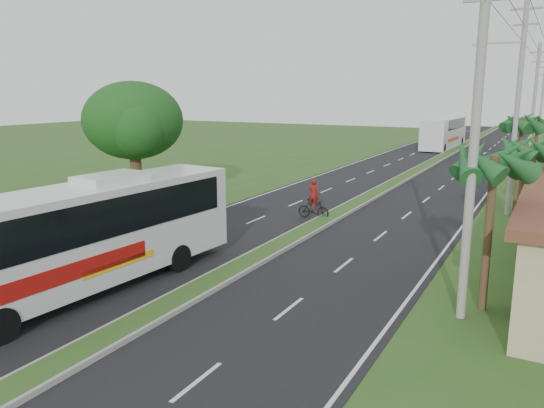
% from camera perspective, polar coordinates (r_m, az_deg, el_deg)
% --- Properties ---
extents(ground, '(180.00, 180.00, 0.00)m').
position_cam_1_polar(ground, '(19.20, -7.68, -9.20)').
color(ground, '#30531E').
rests_on(ground, ground).
extents(road_asphalt, '(14.00, 160.00, 0.02)m').
position_cam_1_polar(road_asphalt, '(36.68, 10.92, 0.96)').
color(road_asphalt, black).
rests_on(road_asphalt, ground).
extents(median_strip, '(1.20, 160.00, 0.18)m').
position_cam_1_polar(median_strip, '(36.66, 10.92, 1.10)').
color(median_strip, gray).
rests_on(median_strip, ground).
extents(lane_edge_left, '(0.12, 160.00, 0.01)m').
position_cam_1_polar(lane_edge_left, '(39.15, 1.53, 1.86)').
color(lane_edge_left, silver).
rests_on(lane_edge_left, ground).
extents(lane_edge_right, '(0.12, 160.00, 0.01)m').
position_cam_1_polar(lane_edge_right, '(35.32, 21.33, -0.09)').
color(lane_edge_right, silver).
rests_on(lane_edge_right, ground).
extents(palm_verge_a, '(2.40, 2.40, 5.45)m').
position_cam_1_polar(palm_verge_a, '(17.62, 22.80, 3.99)').
color(palm_verge_a, '#473321').
rests_on(palm_verge_a, ground).
extents(palm_verge_b, '(2.40, 2.40, 5.05)m').
position_cam_1_polar(palm_verge_b, '(26.57, 25.60, 5.33)').
color(palm_verge_b, '#473321').
rests_on(palm_verge_b, ground).
extents(palm_verge_c, '(2.40, 2.40, 5.85)m').
position_cam_1_polar(palm_verge_c, '(33.51, 25.36, 7.82)').
color(palm_verge_c, '#473321').
rests_on(palm_verge_c, ground).
extents(palm_verge_d, '(2.40, 2.40, 5.25)m').
position_cam_1_polar(palm_verge_d, '(42.50, 26.70, 7.58)').
color(palm_verge_d, '#473321').
rests_on(palm_verge_d, ground).
extents(shade_tree, '(6.30, 6.00, 7.54)m').
position_cam_1_polar(shade_tree, '(33.43, -14.80, 8.40)').
color(shade_tree, '#473321').
rests_on(shade_tree, ground).
extents(utility_pole_a, '(1.60, 0.28, 11.00)m').
position_cam_1_polar(utility_pole_a, '(16.60, 20.98, 6.94)').
color(utility_pole_a, gray).
rests_on(utility_pole_a, ground).
extents(utility_pole_b, '(3.20, 0.28, 12.00)m').
position_cam_1_polar(utility_pole_b, '(32.49, 24.85, 9.78)').
color(utility_pole_b, gray).
rests_on(utility_pole_b, ground).
extents(utility_pole_c, '(1.60, 0.28, 11.00)m').
position_cam_1_polar(utility_pole_c, '(52.47, 26.34, 9.46)').
color(utility_pole_c, gray).
rests_on(utility_pole_c, ground).
extents(utility_pole_d, '(1.60, 0.28, 10.50)m').
position_cam_1_polar(utility_pole_d, '(72.46, 27.00, 9.57)').
color(utility_pole_d, gray).
rests_on(utility_pole_d, ground).
extents(coach_bus_main, '(3.53, 12.62, 4.03)m').
position_cam_1_polar(coach_bus_main, '(19.37, -19.30, -2.71)').
color(coach_bus_main, silver).
rests_on(coach_bus_main, ground).
extents(coach_bus_far, '(3.18, 12.82, 3.71)m').
position_cam_1_polar(coach_bus_far, '(69.18, 18.03, 7.47)').
color(coach_bus_far, white).
rests_on(coach_bus_far, ground).
extents(motorcyclist, '(1.82, 0.61, 2.22)m').
position_cam_1_polar(motorcyclist, '(29.30, 4.48, -0.08)').
color(motorcyclist, black).
rests_on(motorcyclist, ground).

